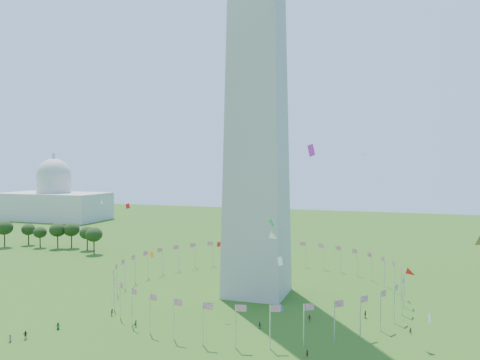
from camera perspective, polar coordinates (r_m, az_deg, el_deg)
name	(u,v)px	position (r m, az deg, el deg)	size (l,w,h in m)	color
flag_ring	(257,278)	(137.48, 2.09, -11.91)	(80.24, 80.24, 9.00)	silver
capitol_building	(54,185)	(337.73, -21.73, -0.61)	(70.00, 35.00, 46.00)	beige
crowd	(218,359)	(94.00, -2.76, -20.99)	(95.41, 76.89, 1.90)	#1B4426
kites_aloft	(289,244)	(105.59, 5.99, -7.71)	(111.83, 69.23, 36.75)	white
tree_line_west	(54,237)	(223.31, -21.78, -6.43)	(55.63, 15.82, 11.68)	#274316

